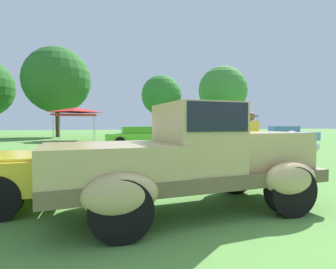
{
  "coord_description": "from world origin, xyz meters",
  "views": [
    {
      "loc": [
        -1.71,
        -3.91,
        1.39
      ],
      "look_at": [
        0.03,
        3.25,
        1.09
      ],
      "focal_mm": 28.62,
      "sensor_mm": 36.0,
      "label": 1
    }
  ],
  "objects_px": {
    "spectator_near_truck": "(251,142)",
    "canopy_tent_left_field": "(76,111)",
    "show_car_teal": "(205,136)",
    "show_car_lime": "(139,137)",
    "feature_pickup_truck": "(191,157)",
    "show_car_skyblue": "(285,134)",
    "canopy_tent_center_field": "(235,113)"
  },
  "relations": [
    {
      "from": "show_car_skyblue",
      "to": "canopy_tent_left_field",
      "type": "bearing_deg",
      "value": 158.64
    },
    {
      "from": "spectator_near_truck",
      "to": "canopy_tent_center_field",
      "type": "xyz_separation_m",
      "value": [
        8.37,
        16.85,
        1.51
      ]
    },
    {
      "from": "spectator_near_truck",
      "to": "canopy_tent_left_field",
      "type": "bearing_deg",
      "value": 109.44
    },
    {
      "from": "show_car_teal",
      "to": "canopy_tent_left_field",
      "type": "relative_size",
      "value": 1.27
    },
    {
      "from": "show_car_teal",
      "to": "show_car_lime",
      "type": "bearing_deg",
      "value": 176.98
    },
    {
      "from": "show_car_teal",
      "to": "canopy_tent_center_field",
      "type": "distance_m",
      "value": 9.24
    },
    {
      "from": "canopy_tent_center_field",
      "to": "show_car_lime",
      "type": "bearing_deg",
      "value": -145.75
    },
    {
      "from": "canopy_tent_center_field",
      "to": "show_car_teal",
      "type": "bearing_deg",
      "value": -129.28
    },
    {
      "from": "show_car_skyblue",
      "to": "spectator_near_truck",
      "type": "distance_m",
      "value": 14.26
    },
    {
      "from": "show_car_lime",
      "to": "show_car_skyblue",
      "type": "bearing_deg",
      "value": 3.92
    },
    {
      "from": "feature_pickup_truck",
      "to": "show_car_teal",
      "type": "bearing_deg",
      "value": 67.46
    },
    {
      "from": "spectator_near_truck",
      "to": "canopy_tent_left_field",
      "type": "height_order",
      "value": "canopy_tent_left_field"
    },
    {
      "from": "feature_pickup_truck",
      "to": "spectator_near_truck",
      "type": "xyz_separation_m",
      "value": [
        2.4,
        2.27,
        0.05
      ]
    },
    {
      "from": "canopy_tent_left_field",
      "to": "canopy_tent_center_field",
      "type": "height_order",
      "value": "same"
    },
    {
      "from": "show_car_lime",
      "to": "canopy_tent_left_field",
      "type": "xyz_separation_m",
      "value": [
        -4.31,
        6.7,
        1.82
      ]
    },
    {
      "from": "show_car_lime",
      "to": "spectator_near_truck",
      "type": "xyz_separation_m",
      "value": [
        1.6,
        -10.06,
        0.31
      ]
    },
    {
      "from": "show_car_lime",
      "to": "show_car_teal",
      "type": "xyz_separation_m",
      "value": [
        4.24,
        -0.22,
        -0.0
      ]
    },
    {
      "from": "show_car_lime",
      "to": "show_car_teal",
      "type": "distance_m",
      "value": 4.24
    },
    {
      "from": "canopy_tent_center_field",
      "to": "canopy_tent_left_field",
      "type": "bearing_deg",
      "value": -179.64
    },
    {
      "from": "show_car_lime",
      "to": "spectator_near_truck",
      "type": "distance_m",
      "value": 10.2
    },
    {
      "from": "show_car_lime",
      "to": "canopy_tent_center_field",
      "type": "bearing_deg",
      "value": 34.25
    },
    {
      "from": "feature_pickup_truck",
      "to": "canopy_tent_left_field",
      "type": "relative_size",
      "value": 1.36
    },
    {
      "from": "show_car_skyblue",
      "to": "canopy_tent_center_field",
      "type": "xyz_separation_m",
      "value": [
        -0.93,
        6.04,
        1.82
      ]
    },
    {
      "from": "show_car_skyblue",
      "to": "canopy_tent_center_field",
      "type": "distance_m",
      "value": 6.38
    },
    {
      "from": "show_car_teal",
      "to": "feature_pickup_truck",
      "type": "bearing_deg",
      "value": -112.54
    },
    {
      "from": "canopy_tent_left_field",
      "to": "canopy_tent_center_field",
      "type": "xyz_separation_m",
      "value": [
        14.28,
        0.09,
        -0.0
      ]
    },
    {
      "from": "show_car_teal",
      "to": "spectator_near_truck",
      "type": "height_order",
      "value": "spectator_near_truck"
    },
    {
      "from": "show_car_teal",
      "to": "spectator_near_truck",
      "type": "xyz_separation_m",
      "value": [
        -2.63,
        -9.84,
        0.32
      ]
    },
    {
      "from": "spectator_near_truck",
      "to": "show_car_skyblue",
      "type": "bearing_deg",
      "value": 49.31
    },
    {
      "from": "feature_pickup_truck",
      "to": "show_car_skyblue",
      "type": "bearing_deg",
      "value": 48.2
    },
    {
      "from": "show_car_skyblue",
      "to": "spectator_near_truck",
      "type": "xyz_separation_m",
      "value": [
        -9.3,
        -10.81,
        0.31
      ]
    },
    {
      "from": "show_car_lime",
      "to": "canopy_tent_left_field",
      "type": "relative_size",
      "value": 1.26
    }
  ]
}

